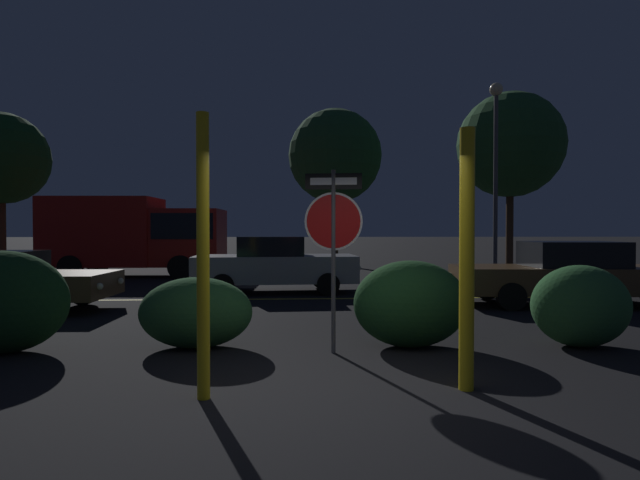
{
  "coord_description": "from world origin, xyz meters",
  "views": [
    {
      "loc": [
        -0.49,
        -5.08,
        1.7
      ],
      "look_at": [
        0.04,
        5.42,
        1.5
      ],
      "focal_mm": 28.0,
      "sensor_mm": 36.0,
      "label": 1
    }
  ],
  "objects_px": {
    "yellow_pole_right": "(467,259)",
    "street_lamp": "(496,147)",
    "hedge_bush_3": "(580,306)",
    "tree_0": "(510,145)",
    "delivery_truck": "(138,234)",
    "passing_car_2": "(275,265)",
    "hedge_bush_2": "(410,304)",
    "hedge_bush_1": "(196,313)",
    "yellow_pole_left": "(203,256)",
    "tree_1": "(335,156)",
    "stop_sign": "(333,225)",
    "tree_2": "(1,159)",
    "hedge_bush_0": "(3,302)",
    "passing_car_3": "(566,274)"
  },
  "relations": [
    {
      "from": "hedge_bush_3",
      "to": "delivery_truck",
      "type": "relative_size",
      "value": 0.22
    },
    {
      "from": "street_lamp",
      "to": "hedge_bush_3",
      "type": "bearing_deg",
      "value": -106.5
    },
    {
      "from": "yellow_pole_right",
      "to": "delivery_truck",
      "type": "distance_m",
      "value": 15.59
    },
    {
      "from": "yellow_pole_left",
      "to": "stop_sign",
      "type": "bearing_deg",
      "value": 51.3
    },
    {
      "from": "delivery_truck",
      "to": "street_lamp",
      "type": "xyz_separation_m",
      "value": [
        13.35,
        -0.4,
        3.24
      ]
    },
    {
      "from": "hedge_bush_1",
      "to": "tree_0",
      "type": "xyz_separation_m",
      "value": [
        11.01,
        14.52,
        4.99
      ]
    },
    {
      "from": "stop_sign",
      "to": "hedge_bush_0",
      "type": "xyz_separation_m",
      "value": [
        -4.58,
        0.22,
        -1.07
      ]
    },
    {
      "from": "hedge_bush_3",
      "to": "passing_car_2",
      "type": "distance_m",
      "value": 8.2
    },
    {
      "from": "yellow_pole_right",
      "to": "passing_car_2",
      "type": "xyz_separation_m",
      "value": [
        -2.4,
        8.55,
        -0.63
      ]
    },
    {
      "from": "tree_1",
      "to": "passing_car_3",
      "type": "bearing_deg",
      "value": -72.74
    },
    {
      "from": "street_lamp",
      "to": "tree_1",
      "type": "relative_size",
      "value": 0.94
    },
    {
      "from": "hedge_bush_3",
      "to": "tree_0",
      "type": "distance_m",
      "value": 16.44
    },
    {
      "from": "street_lamp",
      "to": "tree_1",
      "type": "height_order",
      "value": "tree_1"
    },
    {
      "from": "passing_car_2",
      "to": "tree_2",
      "type": "bearing_deg",
      "value": -126.83
    },
    {
      "from": "hedge_bush_3",
      "to": "tree_0",
      "type": "height_order",
      "value": "tree_0"
    },
    {
      "from": "hedge_bush_2",
      "to": "street_lamp",
      "type": "distance_m",
      "value": 13.32
    },
    {
      "from": "hedge_bush_3",
      "to": "passing_car_3",
      "type": "distance_m",
      "value": 4.5
    },
    {
      "from": "hedge_bush_1",
      "to": "tree_2",
      "type": "distance_m",
      "value": 18.59
    },
    {
      "from": "stop_sign",
      "to": "delivery_truck",
      "type": "distance_m",
      "value": 13.5
    },
    {
      "from": "passing_car_3",
      "to": "yellow_pole_left",
      "type": "bearing_deg",
      "value": 134.61
    },
    {
      "from": "yellow_pole_left",
      "to": "tree_1",
      "type": "xyz_separation_m",
      "value": [
        2.91,
        19.61,
        3.95
      ]
    },
    {
      "from": "hedge_bush_3",
      "to": "tree_1",
      "type": "relative_size",
      "value": 0.18
    },
    {
      "from": "street_lamp",
      "to": "hedge_bush_2",
      "type": "bearing_deg",
      "value": -117.53
    },
    {
      "from": "stop_sign",
      "to": "hedge_bush_1",
      "type": "height_order",
      "value": "stop_sign"
    },
    {
      "from": "delivery_truck",
      "to": "passing_car_3",
      "type": "bearing_deg",
      "value": 59.47
    },
    {
      "from": "hedge_bush_0",
      "to": "passing_car_3",
      "type": "distance_m",
      "value": 11.0
    },
    {
      "from": "hedge_bush_1",
      "to": "passing_car_2",
      "type": "height_order",
      "value": "passing_car_2"
    },
    {
      "from": "stop_sign",
      "to": "hedge_bush_0",
      "type": "height_order",
      "value": "stop_sign"
    },
    {
      "from": "stop_sign",
      "to": "tree_1",
      "type": "xyz_separation_m",
      "value": [
        1.45,
        17.79,
        3.61
      ]
    },
    {
      "from": "hedge_bush_2",
      "to": "hedge_bush_3",
      "type": "distance_m",
      "value": 2.49
    },
    {
      "from": "yellow_pole_left",
      "to": "hedge_bush_3",
      "type": "bearing_deg",
      "value": 21.52
    },
    {
      "from": "delivery_truck",
      "to": "tree_1",
      "type": "xyz_separation_m",
      "value": [
        7.8,
        5.89,
        3.8
      ]
    },
    {
      "from": "yellow_pole_right",
      "to": "hedge_bush_2",
      "type": "distance_m",
      "value": 2.11
    },
    {
      "from": "tree_0",
      "to": "passing_car_3",
      "type": "bearing_deg",
      "value": -107.45
    },
    {
      "from": "delivery_truck",
      "to": "hedge_bush_1",
      "type": "bearing_deg",
      "value": 22.99
    },
    {
      "from": "tree_0",
      "to": "yellow_pole_left",
      "type": "bearing_deg",
      "value": -122.09
    },
    {
      "from": "hedge_bush_1",
      "to": "yellow_pole_right",
      "type": "bearing_deg",
      "value": -32.37
    },
    {
      "from": "street_lamp",
      "to": "yellow_pole_right",
      "type": "bearing_deg",
      "value": -113.38
    },
    {
      "from": "stop_sign",
      "to": "tree_1",
      "type": "height_order",
      "value": "tree_1"
    },
    {
      "from": "hedge_bush_0",
      "to": "delivery_truck",
      "type": "relative_size",
      "value": 0.28
    },
    {
      "from": "stop_sign",
      "to": "passing_car_2",
      "type": "height_order",
      "value": "stop_sign"
    },
    {
      "from": "yellow_pole_right",
      "to": "street_lamp",
      "type": "bearing_deg",
      "value": 66.62
    },
    {
      "from": "hedge_bush_1",
      "to": "tree_1",
      "type": "relative_size",
      "value": 0.21
    },
    {
      "from": "passing_car_3",
      "to": "tree_2",
      "type": "bearing_deg",
      "value": 64.72
    },
    {
      "from": "stop_sign",
      "to": "delivery_truck",
      "type": "relative_size",
      "value": 0.39
    },
    {
      "from": "hedge_bush_3",
      "to": "street_lamp",
      "type": "bearing_deg",
      "value": 73.5
    },
    {
      "from": "hedge_bush_0",
      "to": "hedge_bush_3",
      "type": "distance_m",
      "value": 8.22
    },
    {
      "from": "yellow_pole_right",
      "to": "yellow_pole_left",
      "type": "bearing_deg",
      "value": -176.92
    },
    {
      "from": "passing_car_3",
      "to": "yellow_pole_right",
      "type": "bearing_deg",
      "value": 147.74
    },
    {
      "from": "street_lamp",
      "to": "passing_car_2",
      "type": "bearing_deg",
      "value": -150.25
    }
  ]
}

